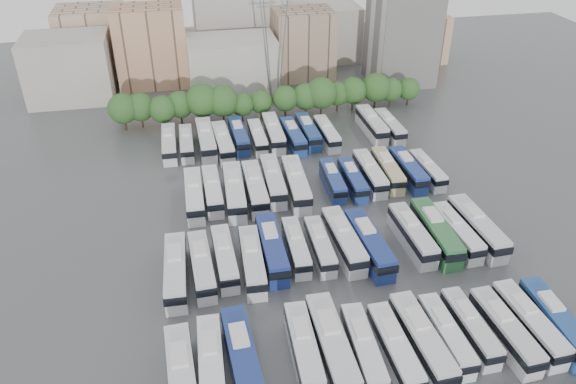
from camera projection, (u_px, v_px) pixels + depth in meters
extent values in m
plane|color=#424447|center=(322.00, 232.00, 83.20)|extent=(220.00, 220.00, 0.00)
cylinder|color=black|center=(126.00, 124.00, 112.47)|extent=(0.36, 0.36, 2.52)
sphere|color=#234C1E|center=(123.00, 109.00, 110.67)|extent=(6.05, 6.05, 6.05)
cylinder|color=black|center=(142.00, 122.00, 113.68)|extent=(0.36, 0.36, 2.38)
sphere|color=#234C1E|center=(140.00, 107.00, 111.98)|extent=(5.70, 5.70, 5.70)
cylinder|color=black|center=(164.00, 123.00, 113.19)|extent=(0.36, 0.36, 2.28)
sphere|color=#234C1E|center=(162.00, 109.00, 111.56)|extent=(5.47, 5.47, 5.47)
cylinder|color=black|center=(182.00, 119.00, 115.10)|extent=(0.36, 0.36, 2.30)
sphere|color=#234C1E|center=(180.00, 105.00, 113.46)|extent=(5.51, 5.51, 5.51)
cylinder|color=black|center=(204.00, 118.00, 114.89)|extent=(0.36, 0.36, 2.80)
sphere|color=#234C1E|center=(202.00, 100.00, 112.89)|extent=(6.73, 6.73, 6.73)
cylinder|color=black|center=(224.00, 117.00, 115.20)|extent=(0.36, 0.36, 2.65)
sphere|color=#234C1E|center=(223.00, 101.00, 113.31)|extent=(6.36, 6.36, 6.36)
cylinder|color=black|center=(243.00, 117.00, 116.26)|extent=(0.36, 0.36, 2.01)
sphere|color=#234C1E|center=(242.00, 105.00, 114.83)|extent=(4.81, 4.81, 4.81)
cylinder|color=black|center=(261.00, 114.00, 117.44)|extent=(0.36, 0.36, 2.00)
sphere|color=#234C1E|center=(261.00, 102.00, 116.01)|extent=(4.81, 4.81, 4.81)
cylinder|color=black|center=(285.00, 112.00, 118.00)|extent=(0.36, 0.36, 2.25)
sphere|color=#234C1E|center=(285.00, 99.00, 116.40)|extent=(5.39, 5.39, 5.39)
cylinder|color=black|center=(306.00, 111.00, 118.58)|extent=(0.36, 0.36, 2.33)
sphere|color=#234C1E|center=(306.00, 97.00, 116.92)|extent=(5.59, 5.59, 5.59)
cylinder|color=black|center=(321.00, 110.00, 118.54)|extent=(0.36, 0.36, 2.73)
sphere|color=#234C1E|center=(321.00, 93.00, 116.59)|extent=(6.56, 6.56, 6.56)
cylinder|color=black|center=(337.00, 106.00, 120.77)|extent=(0.36, 0.36, 2.12)
sphere|color=#234C1E|center=(338.00, 94.00, 119.26)|extent=(5.09, 5.09, 5.09)
cylinder|color=black|center=(352.00, 105.00, 120.99)|extent=(0.36, 0.36, 2.41)
sphere|color=#234C1E|center=(353.00, 91.00, 119.27)|extent=(5.79, 5.79, 5.79)
cylinder|color=black|center=(375.00, 103.00, 121.88)|extent=(0.36, 0.36, 2.58)
sphere|color=#234C1E|center=(376.00, 87.00, 120.04)|extent=(6.19, 6.19, 6.19)
cylinder|color=black|center=(389.00, 102.00, 122.80)|extent=(0.36, 0.36, 2.13)
sphere|color=#234C1E|center=(391.00, 90.00, 121.28)|extent=(5.10, 5.10, 5.10)
cylinder|color=black|center=(407.00, 101.00, 123.45)|extent=(0.36, 0.36, 2.04)
sphere|color=#234C1E|center=(409.00, 89.00, 121.99)|extent=(4.90, 4.90, 4.90)
cube|color=#9E998E|center=(69.00, 68.00, 124.04)|extent=(18.00, 14.00, 14.00)
cube|color=tan|center=(151.00, 46.00, 131.05)|extent=(16.00, 12.00, 18.00)
cube|color=#ADA89E|center=(232.00, 64.00, 129.02)|extent=(20.00, 14.00, 12.00)
cube|color=gray|center=(303.00, 44.00, 136.03)|extent=(14.00, 12.00, 16.00)
cube|color=gray|center=(238.00, 23.00, 144.26)|extent=(22.00, 16.00, 20.00)
cube|color=tan|center=(94.00, 41.00, 137.53)|extent=(16.00, 14.00, 16.00)
cube|color=#A39E93|center=(322.00, 32.00, 147.91)|extent=(18.00, 14.00, 14.00)
cube|color=tan|center=(416.00, 37.00, 147.52)|extent=(14.00, 12.00, 12.00)
cube|color=gray|center=(194.00, 52.00, 139.85)|extent=(12.00, 10.00, 10.00)
cube|color=silver|center=(403.00, 27.00, 130.47)|extent=(14.00, 14.00, 26.00)
cylinder|color=slate|center=(266.00, 29.00, 114.25)|extent=(2.90, 2.91, 33.83)
cylinder|color=slate|center=(263.00, 24.00, 117.59)|extent=(2.90, 2.91, 33.83)
cylinder|color=slate|center=(285.00, 28.00, 114.93)|extent=(2.90, 2.91, 33.83)
cylinder|color=slate|center=(281.00, 23.00, 118.27)|extent=(2.90, 2.91, 33.83)
cube|color=slate|center=(273.00, 6.00, 114.12)|extent=(7.00, 0.30, 0.30)
cube|color=silver|center=(182.00, 380.00, 58.06)|extent=(3.24, 12.75, 3.58)
cube|color=black|center=(182.00, 376.00, 57.57)|extent=(3.37, 12.94, 1.05)
cube|color=silver|center=(179.00, 355.00, 58.30)|extent=(1.94, 3.45, 0.46)
cube|color=silver|center=(211.00, 366.00, 59.72)|extent=(2.96, 12.03, 3.39)
cube|color=black|center=(211.00, 363.00, 59.26)|extent=(3.08, 12.22, 1.00)
cube|color=silver|center=(209.00, 343.00, 59.97)|extent=(1.80, 3.24, 0.44)
cube|color=navy|center=(242.00, 360.00, 60.27)|extent=(3.33, 13.03, 3.66)
cube|color=black|center=(242.00, 356.00, 59.77)|extent=(3.46, 13.23, 1.08)
cube|color=silver|center=(239.00, 335.00, 60.52)|extent=(1.98, 3.52, 0.47)
cube|color=silver|center=(304.00, 350.00, 61.69)|extent=(2.95, 11.85, 3.33)
cube|color=black|center=(304.00, 346.00, 61.23)|extent=(3.07, 12.03, 0.98)
cube|color=silver|center=(301.00, 328.00, 61.93)|extent=(1.78, 3.20, 0.43)
cube|color=silver|center=(332.00, 347.00, 61.74)|extent=(2.86, 13.38, 3.79)
cube|color=black|center=(332.00, 343.00, 61.22)|extent=(2.99, 13.58, 1.11)
cube|color=silver|center=(328.00, 322.00, 62.01)|extent=(1.90, 3.57, 0.49)
cube|color=silver|center=(363.00, 350.00, 61.72)|extent=(2.97, 11.52, 3.24)
cube|color=black|center=(364.00, 347.00, 61.27)|extent=(3.09, 11.70, 0.95)
cube|color=silver|center=(361.00, 328.00, 61.95)|extent=(1.76, 3.12, 0.42)
cube|color=silver|center=(394.00, 349.00, 61.78)|extent=(2.59, 11.55, 3.26)
cube|color=black|center=(395.00, 346.00, 61.33)|extent=(2.71, 11.72, 0.96)
cube|color=silver|center=(391.00, 328.00, 62.01)|extent=(1.67, 3.09, 0.42)
cube|color=silver|center=(421.00, 341.00, 62.57)|extent=(3.16, 12.67, 3.56)
cube|color=black|center=(423.00, 338.00, 62.08)|extent=(3.29, 12.86, 1.05)
cube|color=silver|center=(417.00, 318.00, 62.81)|extent=(1.91, 3.42, 0.46)
cube|color=silver|center=(445.00, 336.00, 63.57)|extent=(2.41, 10.94, 3.09)
cube|color=black|center=(447.00, 333.00, 63.14)|extent=(2.52, 11.10, 0.91)
cube|color=silver|center=(442.00, 316.00, 63.78)|extent=(1.57, 2.92, 0.40)
cube|color=silver|center=(470.00, 328.00, 64.64)|extent=(2.56, 10.82, 3.05)
cube|color=black|center=(471.00, 325.00, 64.22)|extent=(2.67, 10.98, 0.90)
cube|color=silver|center=(467.00, 309.00, 64.85)|extent=(1.60, 2.91, 0.39)
cube|color=silver|center=(505.00, 332.00, 63.98)|extent=(3.08, 11.87, 3.33)
cube|color=black|center=(506.00, 328.00, 63.52)|extent=(3.21, 12.05, 0.98)
cube|color=silver|center=(501.00, 311.00, 64.20)|extent=(1.82, 3.21, 0.43)
cube|color=silver|center=(528.00, 324.00, 64.91)|extent=(3.10, 12.03, 3.38)
cube|color=black|center=(531.00, 321.00, 64.45)|extent=(3.22, 12.22, 0.99)
cube|color=silver|center=(524.00, 303.00, 65.14)|extent=(1.84, 3.26, 0.44)
cube|color=navy|center=(555.00, 323.00, 65.10)|extent=(2.93, 12.21, 3.44)
cube|color=black|center=(557.00, 319.00, 64.62)|extent=(3.06, 12.40, 1.01)
cube|color=silver|center=(551.00, 301.00, 65.35)|extent=(1.81, 3.29, 0.45)
cube|color=silver|center=(176.00, 272.00, 72.72)|extent=(3.11, 12.71, 3.58)
cube|color=black|center=(175.00, 269.00, 72.22)|extent=(3.25, 12.91, 1.05)
cube|color=silver|center=(174.00, 252.00, 72.98)|extent=(1.90, 3.43, 0.46)
cube|color=silver|center=(202.00, 267.00, 73.83)|extent=(2.96, 11.93, 3.36)
cube|color=black|center=(202.00, 263.00, 73.37)|extent=(3.08, 12.12, 0.99)
cube|color=silver|center=(200.00, 248.00, 74.06)|extent=(1.80, 3.22, 0.43)
cube|color=silver|center=(225.00, 259.00, 75.33)|extent=(2.65, 11.54, 3.26)
cube|color=black|center=(225.00, 256.00, 74.88)|extent=(2.76, 11.71, 0.96)
cube|color=silver|center=(223.00, 241.00, 75.55)|extent=(1.68, 3.09, 0.42)
cube|color=silver|center=(252.00, 262.00, 74.58)|extent=(3.10, 12.22, 3.43)
cube|color=black|center=(252.00, 259.00, 74.11)|extent=(3.23, 12.40, 1.01)
cube|color=silver|center=(251.00, 244.00, 74.83)|extent=(1.86, 3.30, 0.44)
cube|color=navy|center=(272.00, 249.00, 76.79)|extent=(2.87, 12.83, 3.63)
cube|color=black|center=(272.00, 246.00, 76.29)|extent=(3.00, 13.03, 1.07)
cube|color=silver|center=(270.00, 230.00, 77.05)|extent=(1.85, 3.43, 0.47)
cube|color=silver|center=(296.00, 248.00, 77.56)|extent=(2.59, 10.89, 3.07)
cube|color=black|center=(296.00, 245.00, 77.14)|extent=(2.70, 11.05, 0.90)
cube|color=silver|center=(294.00, 232.00, 77.79)|extent=(1.61, 2.93, 0.40)
cube|color=silver|center=(320.00, 247.00, 77.77)|extent=(2.47, 10.79, 3.05)
cube|color=black|center=(320.00, 244.00, 77.35)|extent=(2.58, 10.96, 0.90)
cube|color=silver|center=(318.00, 231.00, 77.99)|extent=(1.57, 2.89, 0.39)
cube|color=silver|center=(344.00, 241.00, 78.37)|extent=(3.19, 12.75, 3.58)
cube|color=black|center=(344.00, 238.00, 77.88)|extent=(3.33, 12.94, 1.05)
cube|color=silver|center=(341.00, 223.00, 78.61)|extent=(1.93, 3.44, 0.46)
cube|color=navy|center=(369.00, 245.00, 77.60)|extent=(3.41, 13.16, 3.70)
cube|color=black|center=(369.00, 241.00, 77.09)|extent=(3.55, 13.37, 1.09)
cube|color=silver|center=(365.00, 226.00, 77.85)|extent=(2.02, 3.56, 0.48)
cube|color=silver|center=(412.00, 235.00, 79.64)|extent=(2.88, 12.24, 3.45)
cube|color=black|center=(413.00, 232.00, 79.16)|extent=(3.00, 12.42, 1.02)
cube|color=silver|center=(409.00, 218.00, 79.87)|extent=(1.80, 3.29, 0.45)
cube|color=#2D6A3B|center=(435.00, 233.00, 79.88)|extent=(3.14, 13.29, 3.75)
cube|color=black|center=(437.00, 230.00, 79.36)|extent=(3.28, 13.49, 1.10)
cube|color=silver|center=(433.00, 214.00, 80.15)|extent=(1.96, 3.57, 0.48)
cube|color=silver|center=(456.00, 233.00, 80.29)|extent=(3.05, 11.80, 3.31)
cube|color=black|center=(457.00, 230.00, 79.83)|extent=(3.18, 11.98, 0.97)
cube|color=silver|center=(453.00, 217.00, 80.51)|extent=(1.81, 3.20, 0.43)
cube|color=silver|center=(477.00, 228.00, 80.89)|extent=(3.30, 13.14, 3.69)
cube|color=black|center=(478.00, 225.00, 80.39)|extent=(3.44, 13.34, 1.09)
cube|color=silver|center=(473.00, 210.00, 81.14)|extent=(1.99, 3.55, 0.48)
cube|color=white|center=(194.00, 196.00, 88.58)|extent=(2.81, 12.48, 3.53)
cube|color=black|center=(194.00, 193.00, 88.10)|extent=(2.93, 12.67, 1.04)
cube|color=silver|center=(193.00, 180.00, 88.83)|extent=(1.81, 3.34, 0.46)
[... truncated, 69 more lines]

